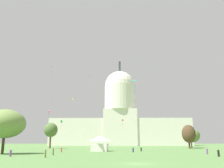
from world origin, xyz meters
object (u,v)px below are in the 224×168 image
Objects in this scene: kite_orange_mid at (88,77)px; kite_cyan_mid at (135,83)px; event_tent at (100,144)px; person_olive_edge_east at (45,154)px; person_red_front_center at (61,150)px; tree_west_near at (51,130)px; person_black_deep_crowd at (219,153)px; kite_gold_mid at (163,116)px; capitol_building at (120,118)px; kite_yellow_mid at (73,99)px; tree_east_near at (189,134)px; person_navy_lawn_far_right at (133,150)px; tree_east_far at (191,135)px; kite_red_low at (123,120)px; person_purple_near_tent at (11,153)px; person_purple_mid_left at (207,151)px; person_olive_front_left at (53,152)px; kite_green_low at (61,122)px; person_black_edge_west at (141,149)px; tree_west_mid at (5,124)px; kite_pink_low at (49,112)px; kite_violet_high at (52,68)px.

kite_cyan_mid is (18.98, -39.57, -12.76)m from kite_orange_mid.
event_tent reaches higher than person_olive_edge_east.
person_olive_edge_east reaches higher than person_red_front_center.
person_black_deep_crowd is (55.82, -66.67, -8.18)m from tree_west_near.
kite_gold_mid is (54.21, 114.62, 22.42)m from person_red_front_center.
kite_yellow_mid is at bearing -127.40° from capitol_building.
tree_east_near is 7.40× the size of person_navy_lawn_far_right.
person_navy_lawn_far_right is (38.30, -44.47, -8.23)m from tree_west_near.
kite_red_low reaches higher than tree_east_far.
person_purple_near_tent is at bearing 39.94° from kite_gold_mid.
event_tent is at bearing 41.78° from kite_gold_mid.
kite_red_low reaches higher than event_tent.
kite_red_low is (0.73, -75.66, -8.40)m from capitol_building.
event_tent is at bearing 135.12° from person_purple_mid_left.
kite_cyan_mid reaches higher than person_olive_edge_east.
person_olive_front_left is (-39.25, -6.06, 0.10)m from person_purple_mid_left.
kite_orange_mid reaches higher than tree_east_far.
person_black_edge_west is at bearing 20.11° from kite_green_low.
kite_green_low is (-19.24, 23.15, 9.46)m from event_tent.
capitol_building is 99.01m from tree_west_near.
person_purple_mid_left reaches higher than person_black_edge_west.
tree_west_near is 13.35× the size of kite_gold_mid.
kite_cyan_mid is 67.66m from kite_red_low.
tree_west_near is 100.67m from kite_gold_mid.
person_olive_edge_east is (-17.11, -162.25, -22.60)m from capitol_building.
kite_yellow_mid is (-72.03, 32.11, 26.35)m from tree_east_far.
kite_cyan_mid is (-17.06, 14.85, 19.74)m from person_black_deep_crowd.
person_red_front_center reaches higher than person_navy_lawn_far_right.
tree_east_far reaches higher than person_black_deep_crowd.
tree_east_far is 2.50× the size of kite_red_low.
person_purple_near_tent is 0.36× the size of kite_green_low.
kite_green_low is (5.97, -60.15, -20.93)m from kite_yellow_mid.
kite_green_low reaches higher than person_olive_front_left.
person_black_edge_west is 42.41m from kite_green_low.
tree_west_near is at bearing -32.48° from kite_cyan_mid.
tree_west_mid is at bearing 76.35° from person_black_edge_west.
kite_cyan_mid is (23.14, -8.32, 19.77)m from person_red_front_center.
kite_pink_low is (-34.61, 6.28, 13.78)m from person_black_edge_west.
tree_east_near is at bearing 39.13° from tree_west_mid.
person_black_deep_crowd is at bearing -10.67° from person_olive_front_left.
kite_violet_high is at bearing -79.60° from tree_west_near.
person_purple_mid_left is 0.45× the size of kite_violet_high.
event_tent is 45.54m from tree_west_near.
kite_orange_mid reaches higher than tree_west_mid.
person_olive_front_left is (8.21, 5.20, 0.10)m from person_purple_near_tent.
person_olive_front_left reaches higher than person_red_front_center.
person_purple_mid_left reaches higher than person_red_front_center.
kite_orange_mid is at bearing 68.95° from tree_west_mid.
person_black_edge_west is (-32.53, -51.37, -5.99)m from tree_east_far.
tree_east_far is at bearing 65.80° from person_purple_mid_left.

